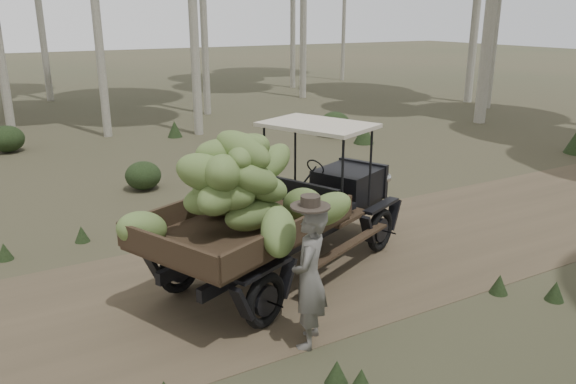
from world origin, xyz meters
name	(u,v)px	position (x,y,z in m)	size (l,w,h in m)	color
ground	(238,286)	(0.00, 0.00, 0.00)	(120.00, 120.00, 0.00)	#473D2B
dirt_track	(238,286)	(0.00, 0.00, 0.00)	(70.00, 4.00, 0.01)	brown
banana_truck	(263,194)	(0.40, -0.12, 1.43)	(5.26, 3.53, 2.57)	black
farmer	(309,276)	(0.13, -1.85, 0.92)	(0.76, 0.77, 1.94)	#5F5C56
undergrowth	(152,310)	(-1.58, -0.96, 0.51)	(24.76, 22.64, 1.34)	#233319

